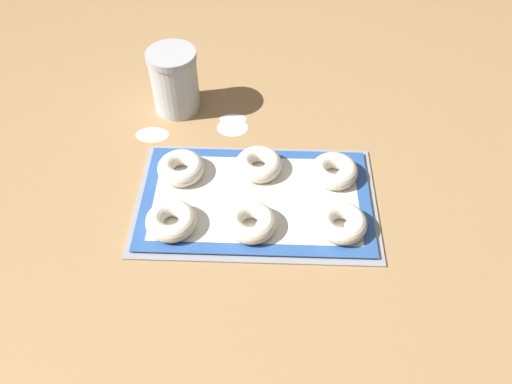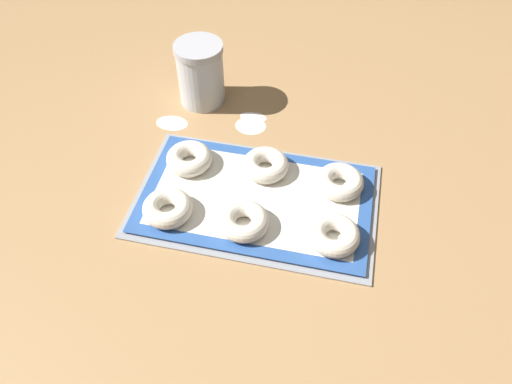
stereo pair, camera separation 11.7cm
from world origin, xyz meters
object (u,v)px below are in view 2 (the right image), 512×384
Objects in this scene: bagel_front_left at (168,208)px; bagel_front_right at (334,235)px; bagel_front_center at (242,221)px; bagel_back_right at (340,182)px; bagel_back_left at (189,158)px; baking_tray at (256,200)px; bagel_back_center at (266,165)px; flour_canister at (201,73)px.

bagel_front_left is 1.00× the size of bagel_front_right.
bagel_front_right is at bearing 1.48° from bagel_front_center.
bagel_back_left is at bearing -179.59° from bagel_back_right.
baking_tray is at bearing -21.10° from bagel_back_left.
bagel_back_center is at bearing 84.99° from bagel_front_center.
bagel_front_right is 0.21m from bagel_back_center.
bagel_front_left is at bearing -178.99° from bagel_front_right.
bagel_back_right is at bearing 23.88° from bagel_front_left.
bagel_back_left is 0.64× the size of flour_canister.
bagel_back_right is (0.15, -0.01, 0.00)m from bagel_back_center.
bagel_back_right is 0.42m from flour_canister.
bagel_back_center is at bearing -46.75° from flour_canister.
bagel_front_left is at bearing -90.03° from bagel_back_left.
baking_tray is at bearing 26.07° from bagel_front_left.
bagel_front_center is 0.64× the size of flour_canister.
bagel_front_right is (0.31, 0.01, 0.00)m from bagel_front_left.
bagel_back_center is 0.15m from bagel_back_right.
bagel_back_left is (-0.14, 0.13, 0.00)m from bagel_front_center.
bagel_front_right is 1.00× the size of bagel_back_center.
bagel_back_center is (0.01, 0.15, 0.00)m from bagel_front_center.
bagel_front_left and bagel_back_left have the same top height.
flour_canister is (-0.35, 0.22, 0.05)m from bagel_back_right.
bagel_back_right is (0.17, 0.14, 0.00)m from bagel_front_center.
flour_canister reaches higher than bagel_front_right.
bagel_back_center reaches higher than baking_tray.
bagel_back_right is (0.16, 0.06, 0.02)m from baking_tray.
bagel_back_left is 0.23m from flour_canister.
bagel_front_left is 0.36m from flour_canister.
baking_tray is at bearing -158.36° from bagel_back_right.
bagel_back_left is (0.00, 0.13, 0.00)m from bagel_front_left.
bagel_back_left is 1.00× the size of bagel_back_right.
bagel_front_right and bagel_back_center have the same top height.
bagel_back_left and bagel_back_center have the same top height.
flour_canister is at bearing 134.90° from bagel_front_right.
flour_canister reaches higher than bagel_front_center.
bagel_front_left is 0.14m from bagel_front_center.
bagel_back_right is (0.31, 0.14, 0.00)m from bagel_front_left.
bagel_front_right is (0.17, 0.00, 0.00)m from bagel_front_center.
bagel_front_center is 0.17m from bagel_front_right.
bagel_front_right is 0.50m from flour_canister.
bagel_front_center and bagel_back_right have the same top height.
bagel_back_left is 0.16m from bagel_back_center.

